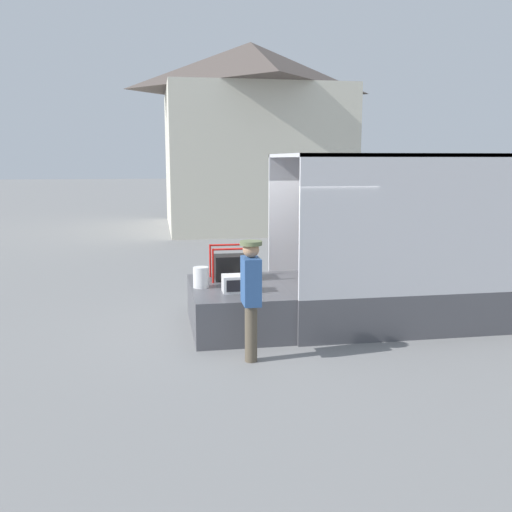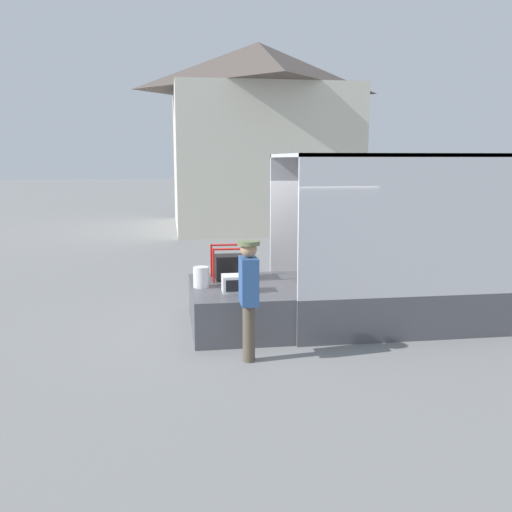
# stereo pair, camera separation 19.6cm
# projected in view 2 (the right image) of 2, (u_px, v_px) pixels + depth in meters

# --- Properties ---
(ground_plane) EXTENTS (160.00, 160.00, 0.00)m
(ground_plane) POSITION_uv_depth(u_px,v_px,m) (282.00, 325.00, 10.10)
(ground_plane) COLOR gray
(box_truck) EXTENTS (5.94, 2.45, 3.00)m
(box_truck) POSITION_uv_depth(u_px,v_px,m) (473.00, 266.00, 10.47)
(box_truck) COLOR #B2B2B7
(box_truck) RESTS_ON ground
(tailgate_deck) EXTENTS (1.59, 2.32, 0.74)m
(tailgate_deck) POSITION_uv_depth(u_px,v_px,m) (237.00, 307.00, 9.92)
(tailgate_deck) COLOR #4C4C51
(tailgate_deck) RESTS_ON ground
(microwave) EXTENTS (0.54, 0.37, 0.28)m
(microwave) POSITION_uv_depth(u_px,v_px,m) (238.00, 283.00, 9.41)
(microwave) COLOR white
(microwave) RESTS_ON tailgate_deck
(portable_generator) EXTENTS (0.74, 0.55, 0.61)m
(portable_generator) POSITION_uv_depth(u_px,v_px,m) (233.00, 267.00, 10.38)
(portable_generator) COLOR black
(portable_generator) RESTS_ON tailgate_deck
(orange_bucket) EXTENTS (0.27, 0.27, 0.35)m
(orange_bucket) POSITION_uv_depth(u_px,v_px,m) (201.00, 277.00, 9.72)
(orange_bucket) COLOR silver
(orange_bucket) RESTS_ON tailgate_deck
(worker_person) EXTENTS (0.32, 0.44, 1.77)m
(worker_person) POSITION_uv_depth(u_px,v_px,m) (249.00, 288.00, 8.12)
(worker_person) COLOR brown
(worker_person) RESTS_ON ground
(house_backdrop) EXTENTS (7.49, 8.18, 7.76)m
(house_backdrop) POSITION_uv_depth(u_px,v_px,m) (258.00, 135.00, 24.47)
(house_backdrop) COLOR beige
(house_backdrop) RESTS_ON ground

